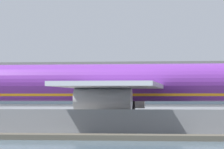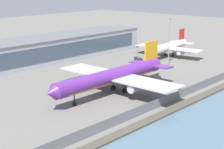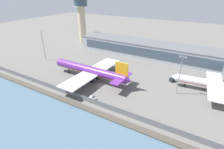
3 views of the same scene
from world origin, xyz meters
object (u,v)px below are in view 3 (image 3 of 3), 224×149
cargo_jet_purple (91,71)px  ops_van (174,79)px  baggage_tug (93,98)px  passenger_jet_white_red (213,84)px  apron_light_mast_apron_east (180,73)px  apron_light_mast_apron_west (43,44)px  control_tower (82,17)px

cargo_jet_purple → ops_van: cargo_jet_purple is taller
baggage_tug → ops_van: size_ratio=0.60×
passenger_jet_white_red → apron_light_mast_apron_east: 19.58m
passenger_jet_white_red → ops_van: size_ratio=7.16×
baggage_tug → cargo_jet_purple: bearing=128.8°
baggage_tug → apron_light_mast_apron_west: (-62.13, 25.16, 11.38)m
passenger_jet_white_red → control_tower: size_ratio=0.94×
baggage_tug → apron_light_mast_apron_west: size_ratio=0.15×
passenger_jet_white_red → control_tower: 126.45m
control_tower → apron_light_mast_apron_west: size_ratio=1.95×
apron_light_mast_apron_west → apron_light_mast_apron_east: apron_light_mast_apron_west is taller
passenger_jet_white_red → apron_light_mast_apron_west: apron_light_mast_apron_west is taller
cargo_jet_purple → ops_van: (42.36, 22.86, -4.45)m
apron_light_mast_apron_west → ops_van: bearing=8.7°
control_tower → apron_light_mast_apron_east: size_ratio=2.09×
baggage_tug → apron_light_mast_apron_east: 43.67m
passenger_jet_white_red → ops_van: (-19.31, 2.75, -3.36)m
baggage_tug → apron_light_mast_apron_west: 67.99m
cargo_jet_purple → apron_light_mast_apron_west: apron_light_mast_apron_west is taller
cargo_jet_purple → control_tower: control_tower is taller
baggage_tug → apron_light_mast_apron_west: apron_light_mast_apron_west is taller
control_tower → apron_light_mast_apron_west: bearing=-82.7°
ops_van → baggage_tug: bearing=-126.8°
cargo_jet_purple → passenger_jet_white_red: size_ratio=1.34×
apron_light_mast_apron_west → cargo_jet_purple: bearing=-10.3°
apron_light_mast_apron_west → apron_light_mast_apron_east: (95.70, 0.66, -0.75)m
ops_van → passenger_jet_white_red: bearing=-8.1°
baggage_tug → apron_light_mast_apron_east: bearing=37.6°
cargo_jet_purple → passenger_jet_white_red: bearing=18.1°
baggage_tug → apron_light_mast_apron_east: size_ratio=0.16×
cargo_jet_purple → ops_van: 48.34m
baggage_tug → ops_van: 48.88m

